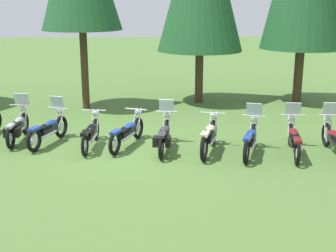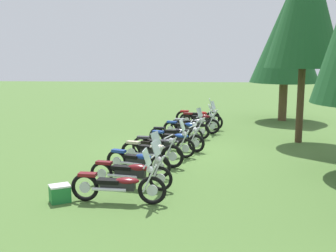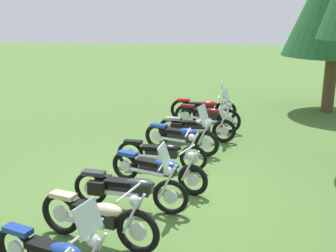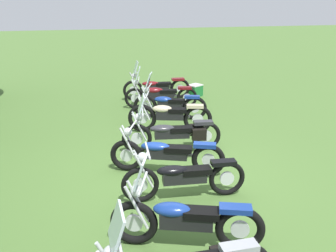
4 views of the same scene
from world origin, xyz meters
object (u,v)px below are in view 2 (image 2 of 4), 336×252
object	(u,v)px
motorcycle_8	(139,161)
motorcycle_9	(132,172)
motorcycle_6	(162,144)
pine_tree_0	(286,40)
motorcycle_5	(176,139)
picnic_cooler	(60,193)
motorcycle_1	(201,119)
motorcycle_7	(152,152)
motorcycle_4	(176,134)
pine_tree_1	(306,3)
motorcycle_2	(194,124)
motorcycle_3	(187,128)
motorcycle_10	(119,185)
motorcycle_0	(197,116)

from	to	relation	value
motorcycle_8	motorcycle_9	xyz separation A→B (m)	(1.22, -0.02, 0.00)
motorcycle_6	pine_tree_0	distance (m)	11.22
motorcycle_5	picnic_cooler	bearing A→B (deg)	-91.75
motorcycle_5	motorcycle_9	bearing A→B (deg)	-79.74
motorcycle_1	motorcycle_7	size ratio (longest dim) A/B	1.00
motorcycle_4	pine_tree_0	world-z (taller)	pine_tree_0
motorcycle_1	pine_tree_0	xyz separation A→B (m)	(-3.05, 4.48, 3.89)
motorcycle_6	picnic_cooler	distance (m)	5.23
pine_tree_0	picnic_cooler	distance (m)	16.22
motorcycle_4	pine_tree_1	world-z (taller)	pine_tree_1
motorcycle_9	motorcycle_2	bearing A→B (deg)	89.87
motorcycle_7	picnic_cooler	bearing A→B (deg)	-100.81
motorcycle_2	motorcycle_7	xyz separation A→B (m)	(5.67, -1.35, 0.01)
motorcycle_3	motorcycle_10	distance (m)	8.27
motorcycle_4	motorcycle_7	distance (m)	3.44
motorcycle_7	picnic_cooler	world-z (taller)	motorcycle_7
motorcycle_1	picnic_cooler	xyz separation A→B (m)	(10.42, -3.57, -0.26)
motorcycle_3	pine_tree_0	world-z (taller)	pine_tree_0
motorcycle_8	pine_tree_1	xyz separation A→B (m)	(-5.24, 5.94, 5.13)
motorcycle_5	motorcycle_8	size ratio (longest dim) A/B	1.07
motorcycle_5	motorcycle_9	size ratio (longest dim) A/B	0.94
motorcycle_6	pine_tree_1	distance (m)	8.00
motorcycle_9	picnic_cooler	distance (m)	2.00
motorcycle_1	motorcycle_5	xyz separation A→B (m)	(4.59, -0.99, -0.05)
motorcycle_6	motorcycle_0	bearing A→B (deg)	87.91
motorcycle_4	picnic_cooler	xyz separation A→B (m)	(6.89, -2.53, -0.21)
motorcycle_8	motorcycle_10	world-z (taller)	motorcycle_8
pine_tree_1	motorcycle_7	bearing A→B (deg)	-53.90
motorcycle_1	motorcycle_9	bearing A→B (deg)	-83.71
motorcycle_3	motorcycle_4	world-z (taller)	motorcycle_3
motorcycle_3	picnic_cooler	size ratio (longest dim) A/B	3.39
motorcycle_6	motorcycle_10	world-z (taller)	motorcycle_10
pine_tree_0	pine_tree_1	distance (m)	5.97
motorcycle_5	motorcycle_7	xyz separation A→B (m)	(2.32, -0.68, 0.04)
motorcycle_5	pine_tree_0	size ratio (longest dim) A/B	0.33
motorcycle_5	motorcycle_10	xyz separation A→B (m)	(5.79, -1.10, 0.03)
motorcycle_0	motorcycle_6	size ratio (longest dim) A/B	1.00
motorcycle_10	motorcycle_6	bearing A→B (deg)	86.16
motorcycle_3	motorcycle_5	size ratio (longest dim) A/B	0.94
motorcycle_0	motorcycle_10	size ratio (longest dim) A/B	0.95
motorcycle_1	pine_tree_1	world-z (taller)	pine_tree_1
motorcycle_9	motorcycle_6	bearing A→B (deg)	93.08
motorcycle_6	motorcycle_8	distance (m)	2.43
motorcycle_1	motorcycle_2	bearing A→B (deg)	-86.36
pine_tree_0	picnic_cooler	size ratio (longest dim) A/B	10.91
motorcycle_10	motorcycle_0	bearing A→B (deg)	84.69
motorcycle_0	motorcycle_3	distance (m)	3.39
motorcycle_7	motorcycle_8	bearing A→B (deg)	-86.49
picnic_cooler	pine_tree_1	bearing A→B (deg)	135.31
motorcycle_7	motorcycle_10	distance (m)	3.50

